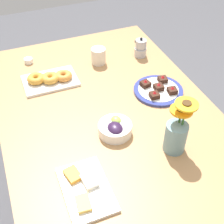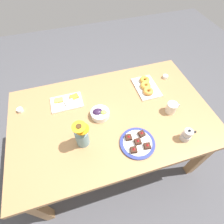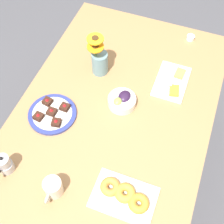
{
  "view_description": "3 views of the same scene",
  "coord_description": "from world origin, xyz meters",
  "px_view_note": "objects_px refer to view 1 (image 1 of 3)",
  "views": [
    {
      "loc": [
        -0.98,
        0.39,
        1.73
      ],
      "look_at": [
        0.0,
        0.0,
        0.78
      ],
      "focal_mm": 50.0,
      "sensor_mm": 36.0,
      "label": 1
    },
    {
      "loc": [
        -0.24,
        -0.78,
        1.87
      ],
      "look_at": [
        0.0,
        0.0,
        0.78
      ],
      "focal_mm": 28.0,
      "sensor_mm": 36.0,
      "label": 2
    },
    {
      "loc": [
        0.82,
        0.31,
        2.1
      ],
      "look_at": [
        0.0,
        0.0,
        0.78
      ],
      "focal_mm": 50.0,
      "sensor_mm": 36.0,
      "label": 3
    }
  ],
  "objects_px": {
    "jam_cup_honey": "(29,60)",
    "moka_pot": "(141,48)",
    "croissant_platter": "(50,79)",
    "cheese_platter": "(85,188)",
    "dining_table": "(112,131)",
    "dessert_plate": "(158,90)",
    "grape_bowl": "(115,128)",
    "coffee_mug": "(98,56)",
    "flower_vase": "(176,134)"
  },
  "relations": [
    {
      "from": "dessert_plate",
      "to": "moka_pot",
      "type": "relative_size",
      "value": 2.11
    },
    {
      "from": "dining_table",
      "to": "croissant_platter",
      "type": "height_order",
      "value": "croissant_platter"
    },
    {
      "from": "jam_cup_honey",
      "to": "flower_vase",
      "type": "distance_m",
      "value": 0.98
    },
    {
      "from": "dessert_plate",
      "to": "jam_cup_honey",
      "type": "bearing_deg",
      "value": 47.88
    },
    {
      "from": "croissant_platter",
      "to": "jam_cup_honey",
      "type": "xyz_separation_m",
      "value": [
        0.23,
        0.07,
        -0.01
      ]
    },
    {
      "from": "coffee_mug",
      "to": "grape_bowl",
      "type": "relative_size",
      "value": 0.79
    },
    {
      "from": "dining_table",
      "to": "cheese_platter",
      "type": "height_order",
      "value": "cheese_platter"
    },
    {
      "from": "coffee_mug",
      "to": "dessert_plate",
      "type": "xyz_separation_m",
      "value": [
        -0.36,
        -0.19,
        -0.04
      ]
    },
    {
      "from": "flower_vase",
      "to": "jam_cup_honey",
      "type": "bearing_deg",
      "value": 26.97
    },
    {
      "from": "cheese_platter",
      "to": "jam_cup_honey",
      "type": "bearing_deg",
      "value": 2.28
    },
    {
      "from": "dessert_plate",
      "to": "flower_vase",
      "type": "bearing_deg",
      "value": 161.81
    },
    {
      "from": "dining_table",
      "to": "grape_bowl",
      "type": "height_order",
      "value": "grape_bowl"
    },
    {
      "from": "dining_table",
      "to": "croissant_platter",
      "type": "distance_m",
      "value": 0.44
    },
    {
      "from": "grape_bowl",
      "to": "flower_vase",
      "type": "relative_size",
      "value": 0.6
    },
    {
      "from": "dessert_plate",
      "to": "coffee_mug",
      "type": "bearing_deg",
      "value": 27.8
    },
    {
      "from": "croissant_platter",
      "to": "moka_pot",
      "type": "bearing_deg",
      "value": -83.62
    },
    {
      "from": "dining_table",
      "to": "jam_cup_honey",
      "type": "distance_m",
      "value": 0.68
    },
    {
      "from": "grape_bowl",
      "to": "dessert_plate",
      "type": "height_order",
      "value": "grape_bowl"
    },
    {
      "from": "dessert_plate",
      "to": "moka_pot",
      "type": "bearing_deg",
      "value": -10.21
    },
    {
      "from": "croissant_platter",
      "to": "grape_bowl",
      "type": "bearing_deg",
      "value": -159.39
    },
    {
      "from": "moka_pot",
      "to": "dining_table",
      "type": "bearing_deg",
      "value": 141.29
    },
    {
      "from": "dining_table",
      "to": "jam_cup_honey",
      "type": "height_order",
      "value": "jam_cup_honey"
    },
    {
      "from": "cheese_platter",
      "to": "coffee_mug",
      "type": "bearing_deg",
      "value": -23.09
    },
    {
      "from": "coffee_mug",
      "to": "cheese_platter",
      "type": "height_order",
      "value": "coffee_mug"
    },
    {
      "from": "coffee_mug",
      "to": "dining_table",
      "type": "bearing_deg",
      "value": 167.71
    },
    {
      "from": "dining_table",
      "to": "jam_cup_honey",
      "type": "xyz_separation_m",
      "value": [
        0.61,
        0.27,
        0.1
      ]
    },
    {
      "from": "grape_bowl",
      "to": "moka_pot",
      "type": "relative_size",
      "value": 1.24
    },
    {
      "from": "cheese_platter",
      "to": "jam_cup_honey",
      "type": "relative_size",
      "value": 5.42
    },
    {
      "from": "croissant_platter",
      "to": "jam_cup_honey",
      "type": "relative_size",
      "value": 5.83
    },
    {
      "from": "cheese_platter",
      "to": "dessert_plate",
      "type": "height_order",
      "value": "dessert_plate"
    },
    {
      "from": "cheese_platter",
      "to": "croissant_platter",
      "type": "height_order",
      "value": "croissant_platter"
    },
    {
      "from": "grape_bowl",
      "to": "jam_cup_honey",
      "type": "relative_size",
      "value": 3.08
    },
    {
      "from": "cheese_platter",
      "to": "moka_pot",
      "type": "relative_size",
      "value": 2.18
    },
    {
      "from": "jam_cup_honey",
      "to": "moka_pot",
      "type": "relative_size",
      "value": 0.4
    },
    {
      "from": "cheese_platter",
      "to": "croissant_platter",
      "type": "bearing_deg",
      "value": -2.8
    },
    {
      "from": "dining_table",
      "to": "dessert_plate",
      "type": "xyz_separation_m",
      "value": [
        0.1,
        -0.29,
        0.1
      ]
    },
    {
      "from": "coffee_mug",
      "to": "grape_bowl",
      "type": "bearing_deg",
      "value": 167.52
    },
    {
      "from": "dining_table",
      "to": "jam_cup_honey",
      "type": "bearing_deg",
      "value": 24.01
    },
    {
      "from": "cheese_platter",
      "to": "flower_vase",
      "type": "distance_m",
      "value": 0.42
    },
    {
      "from": "dining_table",
      "to": "flower_vase",
      "type": "height_order",
      "value": "flower_vase"
    },
    {
      "from": "dining_table",
      "to": "moka_pot",
      "type": "xyz_separation_m",
      "value": [
        0.44,
        -0.35,
        0.13
      ]
    },
    {
      "from": "grape_bowl",
      "to": "dessert_plate",
      "type": "bearing_deg",
      "value": -58.67
    },
    {
      "from": "jam_cup_honey",
      "to": "dessert_plate",
      "type": "height_order",
      "value": "dessert_plate"
    },
    {
      "from": "coffee_mug",
      "to": "cheese_platter",
      "type": "xyz_separation_m",
      "value": [
        -0.79,
        0.34,
        -0.04
      ]
    },
    {
      "from": "dining_table",
      "to": "moka_pot",
      "type": "bearing_deg",
      "value": -38.71
    },
    {
      "from": "coffee_mug",
      "to": "jam_cup_honey",
      "type": "relative_size",
      "value": 2.44
    },
    {
      "from": "coffee_mug",
      "to": "jam_cup_honey",
      "type": "distance_m",
      "value": 0.4
    },
    {
      "from": "cheese_platter",
      "to": "dining_table",
      "type": "bearing_deg",
      "value": -35.93
    },
    {
      "from": "dining_table",
      "to": "coffee_mug",
      "type": "height_order",
      "value": "coffee_mug"
    },
    {
      "from": "jam_cup_honey",
      "to": "flower_vase",
      "type": "xyz_separation_m",
      "value": [
        -0.87,
        -0.45,
        0.07
      ]
    }
  ]
}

